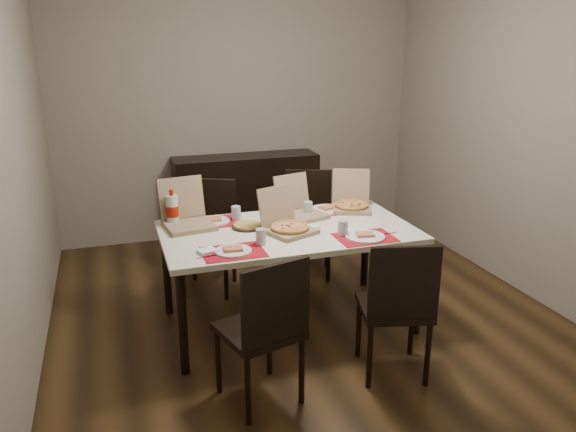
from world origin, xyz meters
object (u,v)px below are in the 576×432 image
object	(u,v)px
sideboard	(247,198)
chair_near_left	(265,326)
soda_bottle	(172,210)
dip_bowl	(287,218)
chair_far_right	(308,218)
dining_table	(288,238)
chair_far_left	(210,230)
pizza_box_center	(287,225)
chair_near_right	(397,304)

from	to	relation	value
sideboard	chair_near_left	distance (m)	2.91
soda_bottle	dip_bowl	bearing A→B (deg)	-9.60
sideboard	chair_far_right	size ratio (longest dim) A/B	1.61
dining_table	dip_bowl	xyz separation A→B (m)	(0.06, 0.21, 0.08)
chair_far_left	pizza_box_center	size ratio (longest dim) A/B	2.17
dining_table	dip_bowl	size ratio (longest dim) A/B	17.07
dining_table	chair_far_left	bearing A→B (deg)	116.91
chair_near_left	soda_bottle	size ratio (longest dim) A/B	3.43
pizza_box_center	chair_far_left	bearing A→B (deg)	114.18
dip_bowl	soda_bottle	distance (m)	0.85
chair_far_right	pizza_box_center	distance (m)	1.12
pizza_box_center	dip_bowl	distance (m)	0.28
pizza_box_center	chair_near_right	bearing A→B (deg)	-61.93
chair_far_right	pizza_box_center	bearing A→B (deg)	-118.01
dining_table	pizza_box_center	distance (m)	0.13
sideboard	chair_far_right	distance (m)	1.09
chair_near_right	dip_bowl	world-z (taller)	chair_near_right
pizza_box_center	soda_bottle	size ratio (longest dim) A/B	1.58
chair_far_left	dip_bowl	world-z (taller)	chair_far_left
sideboard	chair_near_left	xyz separation A→B (m)	(-0.60, -2.84, 0.06)
chair_near_right	chair_far_right	bearing A→B (deg)	87.88
sideboard	dip_bowl	size ratio (longest dim) A/B	14.23
chair_far_left	chair_far_right	size ratio (longest dim) A/B	1.00
dining_table	chair_far_right	xyz separation A→B (m)	(0.48, 0.90, -0.17)
sideboard	chair_far_left	distance (m)	1.26
chair_near_left	chair_far_right	xyz separation A→B (m)	(0.91, 1.80, 0.00)
chair_far_left	sideboard	bearing A→B (deg)	61.70
chair_far_left	soda_bottle	distance (m)	0.70
chair_near_left	chair_far_left	world-z (taller)	same
chair_far_right	dip_bowl	world-z (taller)	chair_far_right
pizza_box_center	dip_bowl	bearing A→B (deg)	73.04
sideboard	pizza_box_center	bearing A→B (deg)	-95.53
chair_near_right	dip_bowl	distance (m)	1.18
sideboard	soda_bottle	world-z (taller)	soda_bottle
sideboard	chair_far_right	world-z (taller)	chair_far_right
pizza_box_center	soda_bottle	distance (m)	0.85
soda_bottle	chair_far_right	bearing A→B (deg)	23.69
dining_table	chair_near_right	size ratio (longest dim) A/B	1.94
soda_bottle	chair_far_left	bearing A→B (deg)	54.46
dining_table	chair_near_right	world-z (taller)	chair_near_right
chair_near_left	dip_bowl	bearing A→B (deg)	66.38
dining_table	chair_far_right	bearing A→B (deg)	61.75
chair_near_left	chair_near_right	xyz separation A→B (m)	(0.85, 0.02, 0.00)
chair_near_left	soda_bottle	xyz separation A→B (m)	(-0.35, 1.25, 0.35)
dip_bowl	chair_near_right	bearing A→B (deg)	-71.64
chair_far_left	soda_bottle	xyz separation A→B (m)	(-0.35, -0.49, 0.35)
sideboard	dining_table	bearing A→B (deg)	-94.97
dining_table	soda_bottle	size ratio (longest dim) A/B	6.64
sideboard	pizza_box_center	xyz separation A→B (m)	(-0.19, -2.00, 0.35)
sideboard	dip_bowl	distance (m)	1.77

